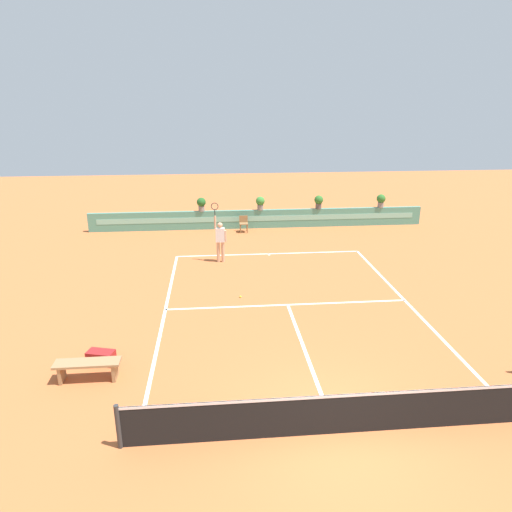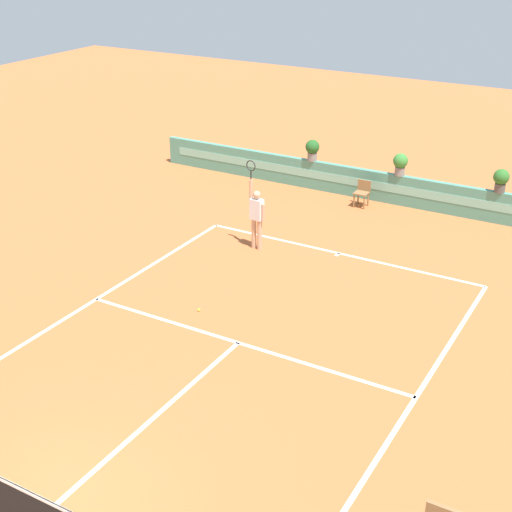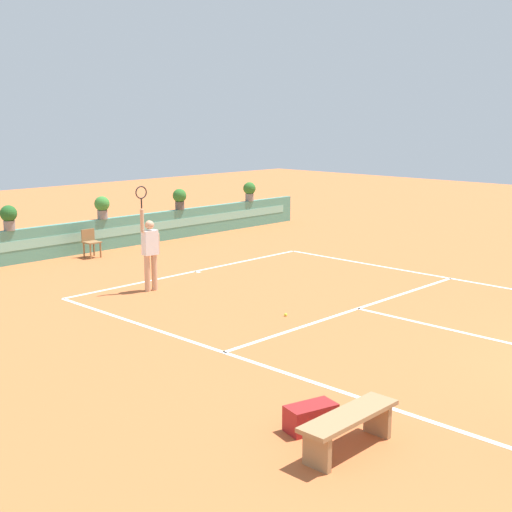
{
  "view_description": "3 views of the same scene",
  "coord_description": "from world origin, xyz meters",
  "px_view_note": "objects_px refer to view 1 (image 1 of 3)",
  "views": [
    {
      "loc": [
        -2.4,
        -7.74,
        6.61
      ],
      "look_at": [
        -0.87,
        8.71,
        1.0
      ],
      "focal_mm": 32.36,
      "sensor_mm": 36.0,
      "label": 1
    },
    {
      "loc": [
        7.36,
        -5.61,
        8.71
      ],
      "look_at": [
        -0.87,
        8.71,
        1.0
      ],
      "focal_mm": 51.78,
      "sensor_mm": 36.0,
      "label": 2
    },
    {
      "loc": [
        -12.46,
        -2.47,
        4.22
      ],
      "look_at": [
        -0.87,
        8.71,
        1.0
      ],
      "focal_mm": 49.44,
      "sensor_mm": 36.0,
      "label": 3
    }
  ],
  "objects_px": {
    "gear_bag": "(101,357)",
    "potted_plant_far_right": "(381,200)",
    "bench_courtside": "(88,366)",
    "potted_plant_centre": "(260,202)",
    "potted_plant_left": "(201,203)",
    "ball_kid_chair": "(244,223)",
    "potted_plant_right": "(319,201)",
    "tennis_player": "(220,238)",
    "tennis_ball_near_baseline": "(240,297)"
  },
  "relations": [
    {
      "from": "bench_courtside",
      "to": "tennis_player",
      "type": "height_order",
      "value": "tennis_player"
    },
    {
      "from": "bench_courtside",
      "to": "potted_plant_centre",
      "type": "relative_size",
      "value": 2.21
    },
    {
      "from": "potted_plant_right",
      "to": "potted_plant_far_right",
      "type": "bearing_deg",
      "value": 0.0
    },
    {
      "from": "ball_kid_chair",
      "to": "tennis_ball_near_baseline",
      "type": "xyz_separation_m",
      "value": [
        -0.69,
        -8.5,
        -0.44
      ]
    },
    {
      "from": "gear_bag",
      "to": "potted_plant_far_right",
      "type": "height_order",
      "value": "potted_plant_far_right"
    },
    {
      "from": "potted_plant_right",
      "to": "potted_plant_far_right",
      "type": "xyz_separation_m",
      "value": [
        3.47,
        0.0,
        0.0
      ]
    },
    {
      "from": "bench_courtside",
      "to": "tennis_player",
      "type": "xyz_separation_m",
      "value": [
        3.44,
        8.55,
        0.67
      ]
    },
    {
      "from": "tennis_player",
      "to": "tennis_ball_near_baseline",
      "type": "xyz_separation_m",
      "value": [
        0.61,
        -3.87,
        -1.02
      ]
    },
    {
      "from": "potted_plant_far_right",
      "to": "potted_plant_left",
      "type": "bearing_deg",
      "value": 180.0
    },
    {
      "from": "potted_plant_left",
      "to": "potted_plant_far_right",
      "type": "relative_size",
      "value": 1.0
    },
    {
      "from": "gear_bag",
      "to": "tennis_player",
      "type": "relative_size",
      "value": 0.27
    },
    {
      "from": "gear_bag",
      "to": "potted_plant_far_right",
      "type": "bearing_deg",
      "value": 47.17
    },
    {
      "from": "tennis_player",
      "to": "potted_plant_far_right",
      "type": "distance_m",
      "value": 10.4
    },
    {
      "from": "ball_kid_chair",
      "to": "bench_courtside",
      "type": "relative_size",
      "value": 0.53
    },
    {
      "from": "ball_kid_chair",
      "to": "tennis_player",
      "type": "distance_m",
      "value": 4.84
    },
    {
      "from": "potted_plant_far_right",
      "to": "bench_courtside",
      "type": "bearing_deg",
      "value": -131.59
    },
    {
      "from": "potted_plant_right",
      "to": "potted_plant_far_right",
      "type": "distance_m",
      "value": 3.47
    },
    {
      "from": "gear_bag",
      "to": "potted_plant_right",
      "type": "xyz_separation_m",
      "value": [
        8.73,
        13.17,
        1.23
      ]
    },
    {
      "from": "ball_kid_chair",
      "to": "potted_plant_left",
      "type": "xyz_separation_m",
      "value": [
        -2.19,
        0.73,
        0.93
      ]
    },
    {
      "from": "tennis_player",
      "to": "potted_plant_left",
      "type": "height_order",
      "value": "tennis_player"
    },
    {
      "from": "tennis_player",
      "to": "gear_bag",
      "type": "bearing_deg",
      "value": -112.93
    },
    {
      "from": "bench_courtside",
      "to": "tennis_ball_near_baseline",
      "type": "relative_size",
      "value": 23.53
    },
    {
      "from": "bench_courtside",
      "to": "potted_plant_right",
      "type": "distance_m",
      "value": 16.53
    },
    {
      "from": "tennis_ball_near_baseline",
      "to": "potted_plant_left",
      "type": "bearing_deg",
      "value": 99.22
    },
    {
      "from": "gear_bag",
      "to": "potted_plant_centre",
      "type": "distance_m",
      "value": 14.34
    },
    {
      "from": "bench_courtside",
      "to": "potted_plant_left",
      "type": "relative_size",
      "value": 2.21
    },
    {
      "from": "bench_courtside",
      "to": "potted_plant_far_right",
      "type": "relative_size",
      "value": 2.21
    },
    {
      "from": "tennis_player",
      "to": "tennis_ball_near_baseline",
      "type": "distance_m",
      "value": 4.05
    },
    {
      "from": "ball_kid_chair",
      "to": "bench_courtside",
      "type": "bearing_deg",
      "value": -109.82
    },
    {
      "from": "gear_bag",
      "to": "potted_plant_left",
      "type": "relative_size",
      "value": 0.97
    },
    {
      "from": "ball_kid_chair",
      "to": "potted_plant_centre",
      "type": "relative_size",
      "value": 1.17
    },
    {
      "from": "potted_plant_centre",
      "to": "potted_plant_far_right",
      "type": "bearing_deg",
      "value": 0.0
    },
    {
      "from": "tennis_player",
      "to": "potted_plant_right",
      "type": "bearing_deg",
      "value": 44.62
    },
    {
      "from": "gear_bag",
      "to": "tennis_player",
      "type": "height_order",
      "value": "tennis_player"
    },
    {
      "from": "tennis_player",
      "to": "potted_plant_centre",
      "type": "relative_size",
      "value": 3.57
    },
    {
      "from": "potted_plant_left",
      "to": "potted_plant_far_right",
      "type": "distance_m",
      "value": 9.79
    },
    {
      "from": "ball_kid_chair",
      "to": "potted_plant_centre",
      "type": "height_order",
      "value": "potted_plant_centre"
    },
    {
      "from": "gear_bag",
      "to": "potted_plant_far_right",
      "type": "xyz_separation_m",
      "value": [
        12.2,
        13.17,
        1.23
      ]
    },
    {
      "from": "bench_courtside",
      "to": "potted_plant_far_right",
      "type": "bearing_deg",
      "value": 48.41
    },
    {
      "from": "tennis_ball_near_baseline",
      "to": "potted_plant_left",
      "type": "distance_m",
      "value": 9.45
    },
    {
      "from": "tennis_ball_near_baseline",
      "to": "potted_plant_centre",
      "type": "relative_size",
      "value": 0.09
    },
    {
      "from": "gear_bag",
      "to": "potted_plant_centre",
      "type": "height_order",
      "value": "potted_plant_centre"
    },
    {
      "from": "tennis_ball_near_baseline",
      "to": "potted_plant_far_right",
      "type": "relative_size",
      "value": 0.09
    },
    {
      "from": "tennis_player",
      "to": "tennis_ball_near_baseline",
      "type": "bearing_deg",
      "value": -80.97
    },
    {
      "from": "ball_kid_chair",
      "to": "gear_bag",
      "type": "relative_size",
      "value": 1.21
    },
    {
      "from": "potted_plant_left",
      "to": "potted_plant_centre",
      "type": "height_order",
      "value": "same"
    },
    {
      "from": "potted_plant_right",
      "to": "potted_plant_far_right",
      "type": "relative_size",
      "value": 1.0
    },
    {
      "from": "bench_courtside",
      "to": "potted_plant_left",
      "type": "height_order",
      "value": "potted_plant_left"
    },
    {
      "from": "gear_bag",
      "to": "potted_plant_right",
      "type": "bearing_deg",
      "value": 56.44
    },
    {
      "from": "gear_bag",
      "to": "potted_plant_right",
      "type": "distance_m",
      "value": 15.85
    }
  ]
}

